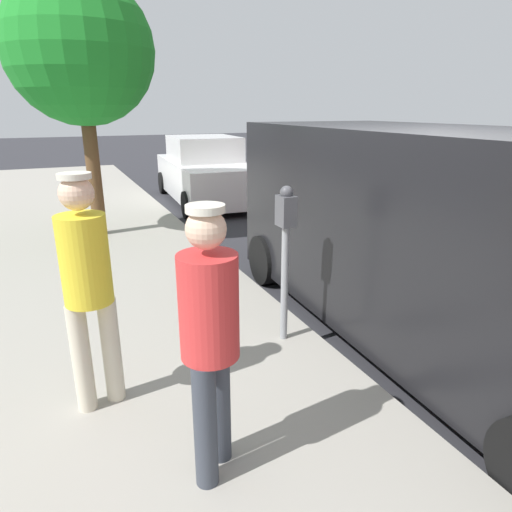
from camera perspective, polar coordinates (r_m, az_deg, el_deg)
ground_plane at (r=5.06m, az=19.46°, el=-10.15°), size 80.00×80.00×0.00m
sidewalk_slab at (r=3.86m, az=-24.88°, el=-19.21°), size 5.00×32.00×0.15m
parking_meter_near at (r=4.13m, az=3.80°, el=2.26°), size 0.14×0.18×1.52m
pedestrian_in_red at (r=2.58m, az=-5.95°, el=-9.47°), size 0.34×0.34×1.70m
pedestrian_in_yellow at (r=3.37m, az=-20.77°, el=-2.85°), size 0.36×0.34×1.77m
parked_van at (r=4.77m, az=21.96°, el=2.81°), size 2.30×5.27×2.15m
parked_sedan_behind at (r=11.78m, az=-6.39°, el=10.54°), size 2.19×4.51×1.65m
street_tree at (r=8.41m, az=-21.58°, el=23.17°), size 2.38×2.38×4.26m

